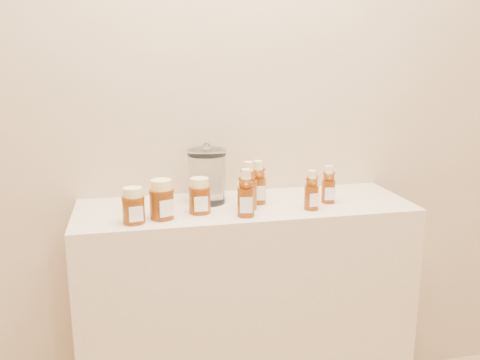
{
  "coord_description": "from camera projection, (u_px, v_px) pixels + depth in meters",
  "views": [
    {
      "loc": [
        -0.39,
        -0.16,
        1.42
      ],
      "look_at": [
        -0.03,
        1.52,
        1.0
      ],
      "focal_mm": 38.0,
      "sensor_mm": 36.0,
      "label": 1
    }
  ],
  "objects": [
    {
      "name": "bear_bottle_front_left",
      "position": [
        246.0,
        190.0,
        1.67
      ],
      "size": [
        0.07,
        0.07,
        0.18
      ],
      "primitive_type": null,
      "rotation": [
        0.0,
        0.0,
        -0.19
      ],
      "color": "#602607",
      "rests_on": "display_table"
    },
    {
      "name": "honey_jar_left",
      "position": [
        162.0,
        199.0,
        1.66
      ],
      "size": [
        0.11,
        0.11,
        0.13
      ],
      "primitive_type": null,
      "rotation": [
        0.0,
        0.0,
        0.34
      ],
      "color": "#602607",
      "rests_on": "display_table"
    },
    {
      "name": "honey_jar_back",
      "position": [
        200.0,
        195.0,
        1.72
      ],
      "size": [
        0.08,
        0.08,
        0.12
      ],
      "primitive_type": null,
      "rotation": [
        0.0,
        0.0,
        -0.01
      ],
      "color": "#602607",
      "rests_on": "display_table"
    },
    {
      "name": "honey_jar_front",
      "position": [
        133.0,
        205.0,
        1.61
      ],
      "size": [
        0.09,
        0.09,
        0.12
      ],
      "primitive_type": null,
      "rotation": [
        0.0,
        0.0,
        0.19
      ],
      "color": "#602607",
      "rests_on": "display_table"
    },
    {
      "name": "display_table",
      "position": [
        245.0,
        318.0,
        1.93
      ],
      "size": [
        1.2,
        0.4,
        0.9
      ],
      "primitive_type": "cube",
      "color": "beige",
      "rests_on": "ground"
    },
    {
      "name": "glass_canister",
      "position": [
        207.0,
        174.0,
        1.83
      ],
      "size": [
        0.18,
        0.18,
        0.22
      ],
      "primitive_type": null,
      "rotation": [
        0.0,
        0.0,
        -0.38
      ],
      "color": "white",
      "rests_on": "display_table"
    },
    {
      "name": "bear_bottle_back_right",
      "position": [
        329.0,
        182.0,
        1.83
      ],
      "size": [
        0.06,
        0.06,
        0.15
      ],
      "primitive_type": null,
      "rotation": [
        0.0,
        0.0,
        -0.17
      ],
      "color": "#602607",
      "rests_on": "display_table"
    },
    {
      "name": "bear_bottle_front_right",
      "position": [
        312.0,
        188.0,
        1.75
      ],
      "size": [
        0.06,
        0.06,
        0.16
      ],
      "primitive_type": null,
      "rotation": [
        0.0,
        0.0,
        0.08
      ],
      "color": "#602607",
      "rests_on": "display_table"
    },
    {
      "name": "bear_bottle_back_mid",
      "position": [
        258.0,
        180.0,
        1.82
      ],
      "size": [
        0.07,
        0.07,
        0.18
      ],
      "primitive_type": null,
      "rotation": [
        0.0,
        0.0,
        -0.09
      ],
      "color": "#602607",
      "rests_on": "display_table"
    },
    {
      "name": "wall_back",
      "position": [
        234.0,
        75.0,
        1.91
      ],
      "size": [
        3.5,
        0.02,
        2.7
      ],
      "primitive_type": "cube",
      "color": "tan",
      "rests_on": "ground"
    },
    {
      "name": "bear_bottle_back_left",
      "position": [
        248.0,
        182.0,
        1.75
      ],
      "size": [
        0.08,
        0.08,
        0.19
      ],
      "primitive_type": null,
      "rotation": [
        0.0,
        0.0,
        -0.21
      ],
      "color": "#602607",
      "rests_on": "display_table"
    }
  ]
}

